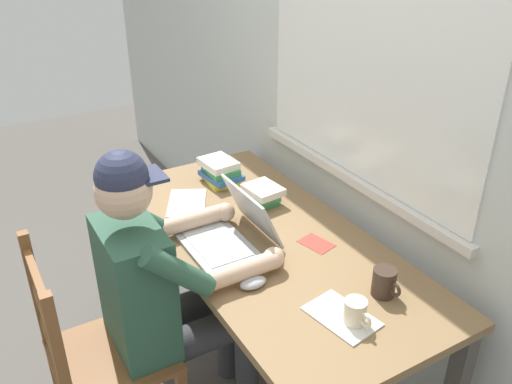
{
  "coord_description": "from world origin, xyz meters",
  "views": [
    {
      "loc": [
        1.55,
        -0.95,
        1.9
      ],
      "look_at": [
        0.0,
        -0.05,
        0.95
      ],
      "focal_mm": 37.71,
      "sensor_mm": 36.0,
      "label": 1
    }
  ],
  "objects_px": {
    "seated_person": "(164,284)",
    "wooden_chair": "(97,357)",
    "desk": "(266,256)",
    "computer_mouse": "(253,283)",
    "landscape_photo_print": "(316,244)",
    "book_stack_main": "(220,171)",
    "coffee_mug_dark": "(384,282)",
    "book_stack_side": "(262,194)",
    "laptop": "(230,231)",
    "coffee_mug_white": "(356,313)"
  },
  "relations": [
    {
      "from": "seated_person",
      "to": "coffee_mug_white",
      "type": "bearing_deg",
      "value": 36.89
    },
    {
      "from": "desk",
      "to": "book_stack_side",
      "type": "xyz_separation_m",
      "value": [
        -0.26,
        0.13,
        0.13
      ]
    },
    {
      "from": "wooden_chair",
      "to": "landscape_photo_print",
      "type": "xyz_separation_m",
      "value": [
        0.13,
        0.87,
        0.28
      ]
    },
    {
      "from": "desk",
      "to": "landscape_photo_print",
      "type": "height_order",
      "value": "landscape_photo_print"
    },
    {
      "from": "desk",
      "to": "coffee_mug_white",
      "type": "xyz_separation_m",
      "value": [
        0.57,
        -0.02,
        0.13
      ]
    },
    {
      "from": "wooden_chair",
      "to": "computer_mouse",
      "type": "bearing_deg",
      "value": 65.06
    },
    {
      "from": "coffee_mug_dark",
      "to": "book_stack_side",
      "type": "xyz_separation_m",
      "value": [
        -0.76,
        -0.03,
        -0.01
      ]
    },
    {
      "from": "desk",
      "to": "book_stack_side",
      "type": "relative_size",
      "value": 8.89
    },
    {
      "from": "wooden_chair",
      "to": "computer_mouse",
      "type": "distance_m",
      "value": 0.65
    },
    {
      "from": "laptop",
      "to": "book_stack_side",
      "type": "distance_m",
      "value": 0.35
    },
    {
      "from": "desk",
      "to": "laptop",
      "type": "xyz_separation_m",
      "value": [
        -0.04,
        -0.14,
        0.14
      ]
    },
    {
      "from": "seated_person",
      "to": "book_stack_side",
      "type": "relative_size",
      "value": 6.85
    },
    {
      "from": "coffee_mug_dark",
      "to": "desk",
      "type": "bearing_deg",
      "value": -162.81
    },
    {
      "from": "book_stack_side",
      "to": "coffee_mug_white",
      "type": "bearing_deg",
      "value": -10.33
    },
    {
      "from": "laptop",
      "to": "coffee_mug_white",
      "type": "relative_size",
      "value": 2.96
    },
    {
      "from": "book_stack_main",
      "to": "book_stack_side",
      "type": "height_order",
      "value": "book_stack_main"
    },
    {
      "from": "desk",
      "to": "computer_mouse",
      "type": "bearing_deg",
      "value": -39.63
    },
    {
      "from": "desk",
      "to": "coffee_mug_dark",
      "type": "xyz_separation_m",
      "value": [
        0.51,
        0.16,
        0.14
      ]
    },
    {
      "from": "computer_mouse",
      "to": "coffee_mug_white",
      "type": "xyz_separation_m",
      "value": [
        0.32,
        0.19,
        0.03
      ]
    },
    {
      "from": "book_stack_main",
      "to": "wooden_chair",
      "type": "bearing_deg",
      "value": -55.46
    },
    {
      "from": "book_stack_side",
      "to": "desk",
      "type": "bearing_deg",
      "value": -27.02
    },
    {
      "from": "wooden_chair",
      "to": "laptop",
      "type": "bearing_deg",
      "value": 94.76
    },
    {
      "from": "desk",
      "to": "book_stack_side",
      "type": "distance_m",
      "value": 0.32
    },
    {
      "from": "seated_person",
      "to": "wooden_chair",
      "type": "distance_m",
      "value": 0.36
    },
    {
      "from": "coffee_mug_white",
      "to": "book_stack_main",
      "type": "bearing_deg",
      "value": 175.64
    },
    {
      "from": "seated_person",
      "to": "landscape_photo_print",
      "type": "relative_size",
      "value": 9.47
    },
    {
      "from": "coffee_mug_white",
      "to": "laptop",
      "type": "bearing_deg",
      "value": -168.88
    },
    {
      "from": "desk",
      "to": "book_stack_side",
      "type": "bearing_deg",
      "value": 152.98
    },
    {
      "from": "seated_person",
      "to": "book_stack_side",
      "type": "height_order",
      "value": "seated_person"
    },
    {
      "from": "laptop",
      "to": "landscape_photo_print",
      "type": "distance_m",
      "value": 0.34
    },
    {
      "from": "desk",
      "to": "seated_person",
      "type": "distance_m",
      "value": 0.45
    },
    {
      "from": "desk",
      "to": "coffee_mug_dark",
      "type": "distance_m",
      "value": 0.55
    },
    {
      "from": "wooden_chair",
      "to": "coffee_mug_dark",
      "type": "relative_size",
      "value": 7.83
    },
    {
      "from": "coffee_mug_dark",
      "to": "book_stack_main",
      "type": "xyz_separation_m",
      "value": [
        -1.05,
        -0.09,
        0.0
      ]
    },
    {
      "from": "seated_person",
      "to": "book_stack_side",
      "type": "distance_m",
      "value": 0.64
    },
    {
      "from": "coffee_mug_dark",
      "to": "book_stack_side",
      "type": "distance_m",
      "value": 0.77
    },
    {
      "from": "coffee_mug_dark",
      "to": "book_stack_side",
      "type": "relative_size",
      "value": 0.66
    },
    {
      "from": "seated_person",
      "to": "coffee_mug_white",
      "type": "height_order",
      "value": "seated_person"
    },
    {
      "from": "computer_mouse",
      "to": "coffee_mug_white",
      "type": "height_order",
      "value": "coffee_mug_white"
    },
    {
      "from": "wooden_chair",
      "to": "computer_mouse",
      "type": "xyz_separation_m",
      "value": [
        0.24,
        0.52,
        0.3
      ]
    },
    {
      "from": "computer_mouse",
      "to": "landscape_photo_print",
      "type": "distance_m",
      "value": 0.37
    },
    {
      "from": "book_stack_side",
      "to": "coffee_mug_dark",
      "type": "bearing_deg",
      "value": 1.91
    },
    {
      "from": "computer_mouse",
      "to": "landscape_photo_print",
      "type": "relative_size",
      "value": 0.77
    },
    {
      "from": "book_stack_side",
      "to": "landscape_photo_print",
      "type": "xyz_separation_m",
      "value": [
        0.4,
        0.01,
        -0.04
      ]
    },
    {
      "from": "wooden_chair",
      "to": "landscape_photo_print",
      "type": "bearing_deg",
      "value": 81.36
    },
    {
      "from": "desk",
      "to": "landscape_photo_print",
      "type": "bearing_deg",
      "value": 46.52
    },
    {
      "from": "coffee_mug_white",
      "to": "desk",
      "type": "bearing_deg",
      "value": 178.02
    },
    {
      "from": "seated_person",
      "to": "wooden_chair",
      "type": "xyz_separation_m",
      "value": [
        -0.0,
        -0.28,
        -0.22
      ]
    },
    {
      "from": "seated_person",
      "to": "landscape_photo_print",
      "type": "xyz_separation_m",
      "value": [
        0.13,
        0.59,
        0.06
      ]
    },
    {
      "from": "seated_person",
      "to": "laptop",
      "type": "xyz_separation_m",
      "value": [
        -0.05,
        0.3,
        0.11
      ]
    }
  ]
}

